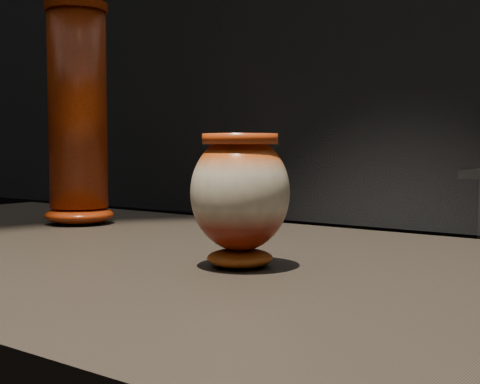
% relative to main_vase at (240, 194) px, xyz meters
% --- Properties ---
extents(main_vase, '(0.16, 0.16, 0.17)m').
position_rel_main_vase_xyz_m(main_vase, '(0.00, 0.00, 0.00)').
color(main_vase, maroon).
rests_on(main_vase, display_plinth).
extents(tall_vase, '(0.14, 0.14, 0.42)m').
position_rel_main_vase_xyz_m(tall_vase, '(-0.52, 0.18, 0.11)').
color(tall_vase, '#A3310A').
rests_on(tall_vase, display_plinth).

